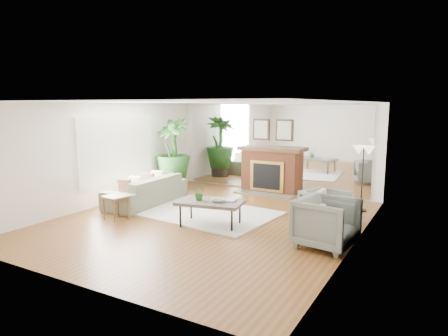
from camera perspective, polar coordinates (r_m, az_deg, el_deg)
The scene contains 18 objects.
ground at distance 8.58m, azimuth -2.20°, elevation -7.54°, with size 7.00×7.00×0.00m, color brown.
wall_left at distance 10.19m, azimuth -16.71°, elevation 1.91°, with size 0.02×7.00×2.50m, color white.
wall_right at distance 7.21m, azimuth 18.40°, elevation -0.96°, with size 0.02×7.00×2.50m, color white.
wall_back at distance 11.40m, azimuth 7.03°, elevation 2.94°, with size 6.00×0.02×2.50m, color white.
mirror_panel at distance 11.38m, azimuth 6.99°, elevation 2.93°, with size 5.40×0.04×2.40m, color silver.
window_panel at distance 10.44m, azimuth -15.04°, elevation 2.70°, with size 0.04×2.40×1.50m, color #B2E09E.
fireplace at distance 11.27m, azimuth 6.52°, elevation -0.15°, with size 1.85×0.83×2.05m.
area_rug at distance 9.10m, azimuth -2.43°, elevation -6.45°, with size 2.96×2.11×0.03m, color silver.
coffee_table at distance 8.10m, azimuth -1.97°, elevation -5.02°, with size 1.42×0.99×0.52m.
sofa at distance 10.10m, azimuth -10.99°, elevation -3.14°, with size 2.35×0.92×0.69m, color slate.
armchair_back at distance 8.47m, azimuth 14.22°, elevation -5.48°, with size 0.78×0.80×0.73m, color slate.
armchair_front at distance 7.15m, azimuth 14.44°, elevation -7.58°, with size 0.93×0.96×0.87m, color slate.
side_table at distance 8.88m, azimuth -15.22°, elevation -4.38°, with size 0.52×0.52×0.52m.
potted_ficus at distance 11.45m, azimuth -7.35°, elevation 2.22°, with size 1.05×1.05×2.07m.
floor_lamp at distance 9.62m, azimuth 19.31°, elevation 1.71°, with size 0.50×0.28×1.53m.
tabletop_plant at distance 8.13m, azimuth -3.52°, elevation -3.59°, with size 0.27×0.23×0.30m, color #275E22.
fruit_bowl at distance 8.00m, azimuth -0.87°, elevation -4.61°, with size 0.28×0.28×0.07m, color olive.
book at distance 8.13m, azimuth 0.23°, elevation -4.56°, with size 0.21×0.29×0.02m, color olive.
Camera 1 is at (4.33, -6.99, 2.44)m, focal length 32.00 mm.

